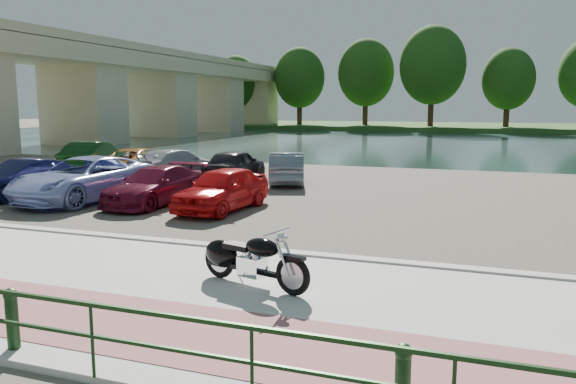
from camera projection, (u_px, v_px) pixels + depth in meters
The scene contains 21 objects.
ground at pixel (239, 284), 10.26m from camera, with size 200.00×200.00×0.00m, color #595447.
promenade at pixel (213, 298), 9.32m from camera, with size 60.00×6.00×0.10m, color #B4B2A9.
pink_path at pixel (164, 329), 7.92m from camera, with size 60.00×2.00×0.01m, color #97555C.
kerb at pixel (277, 253), 12.11m from camera, with size 60.00×0.30×0.14m, color #B4B2A9.
parking_lot at pixel (365, 194), 20.49m from camera, with size 60.00×18.00×0.04m, color #3C3731.
river at pixel (437, 144), 47.47m from camera, with size 120.00×40.00×0.00m, color #192D2A.
far_bank at pixel (458, 127), 77.19m from camera, with size 120.00×24.00×0.60m, color #204117.
bridge at pixel (156, 83), 56.92m from camera, with size 7.00×56.00×8.55m.
railing at pixel (91, 321), 6.42m from camera, with size 24.04×0.05×0.90m.
bollards at pixel (2, 314), 7.29m from camera, with size 10.68×0.18×0.81m.
far_trees at pixel (495, 70), 68.86m from camera, with size 70.25×10.68×12.52m.
motorcycle at pixel (245, 258), 9.87m from camera, with size 2.27×0.99×1.05m.
car_1 at pixel (23, 179), 19.47m from camera, with size 1.40×4.00×1.32m, color #111436.
car_2 at pixel (85, 179), 18.83m from camera, with size 2.46×5.33×1.48m, color #98A7DE.
car_3 at pixel (155, 186), 18.19m from camera, with size 1.72×4.22×1.22m, color maroon.
car_4 at pixel (222, 189), 17.12m from camera, with size 1.57×3.91×1.33m, color #BA0C0E.
car_5 at pixel (94, 157), 26.75m from camera, with size 1.58×4.52×1.49m, color black.
car_6 at pixel (137, 162), 25.57m from camera, with size 2.13×4.63×1.29m, color #A86826.
car_7 at pixel (176, 164), 24.30m from camera, with size 1.87×4.59×1.33m, color #A0A1A9.
car_8 at pixel (235, 165), 23.87m from camera, with size 1.61×3.99×1.36m, color black.
car_9 at pixel (287, 168), 23.05m from camera, with size 1.35×3.89×1.28m, color slate.
Camera 1 is at (4.19, -9.00, 3.22)m, focal length 35.00 mm.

